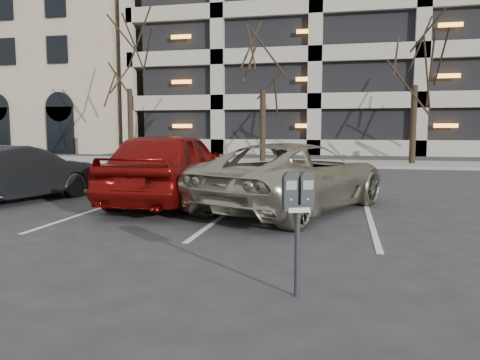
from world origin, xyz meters
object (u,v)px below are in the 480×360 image
tree_a (129,44)px  parking_meter (298,203)px  tree_c (417,35)px  car_red (172,167)px  car_dark (16,174)px  tree_b (263,44)px  suv_silver (294,177)px

tree_a → parking_meter: 21.54m
tree_c → parking_meter: bearing=-101.1°
car_red → car_dark: 3.67m
tree_b → tree_c: size_ratio=0.98×
car_red → car_dark: size_ratio=1.22×
tree_a → car_red: (7.04, -12.67, -5.21)m
parking_meter → car_red: car_red is taller
tree_a → parking_meter: (10.44, -18.14, -5.09)m
parking_meter → suv_silver: 5.13m
tree_b → parking_meter: tree_b is taller
tree_c → suv_silver: tree_c is taller
tree_a → suv_silver: 17.23m
tree_c → car_dark: tree_c is taller
parking_meter → car_dark: bearing=123.3°
tree_b → car_dark: (-3.57, -13.29, -5.11)m
tree_a → car_red: tree_a is taller
parking_meter → car_red: 6.44m
tree_a → car_red: bearing=-60.9°
suv_silver → car_dark: (-6.46, -0.24, -0.05)m
tree_a → car_dark: bearing=-75.5°
tree_a → tree_c: 14.00m
tree_a → tree_c: size_ratio=1.03×
tree_b → tree_c: (7.00, 0.00, 0.13)m
tree_b → suv_silver: 14.29m
suv_silver → car_red: size_ratio=1.14×
tree_a → car_red: 15.41m
tree_b → car_dark: size_ratio=1.99×
car_dark → tree_c: bearing=-112.6°
tree_c → tree_b: bearing=180.0°
tree_a → tree_c: tree_a is taller
tree_c → car_dark: 17.77m
tree_a → tree_c: bearing=0.0°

